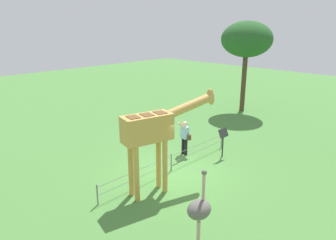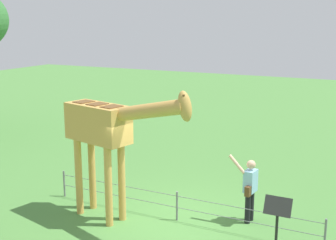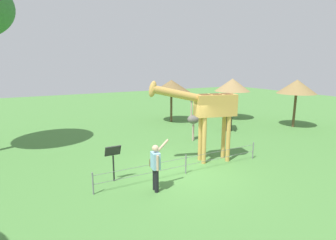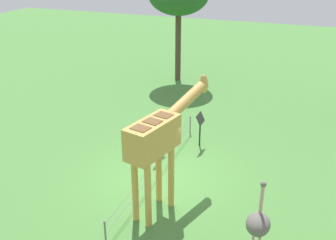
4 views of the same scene
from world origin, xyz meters
name	(u,v)px [view 2 (image 2 of 4)]	position (x,y,z in m)	size (l,w,h in m)	color
ground_plane	(175,222)	(0.00, 0.00, 0.00)	(60.00, 60.00, 0.00)	#4C843D
giraffe	(107,130)	(-1.53, -0.61, 2.29)	(3.73, 1.34, 3.51)	gold
visitor	(250,187)	(1.62, 0.81, 0.90)	(0.69, 0.59, 1.69)	black
info_sign	(277,214)	(2.61, -0.58, 0.95)	(0.56, 0.21, 1.32)	black
wire_fence	(177,205)	(0.00, 0.10, 0.40)	(7.05, 0.05, 0.75)	slate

